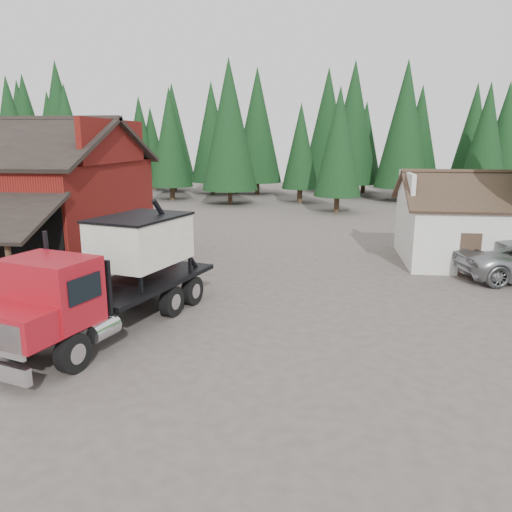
# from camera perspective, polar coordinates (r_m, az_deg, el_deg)

# --- Properties ---
(ground) EXTENTS (120.00, 120.00, 0.00)m
(ground) POSITION_cam_1_polar(r_m,az_deg,el_deg) (15.15, -11.98, -10.78)
(ground) COLOR #4F453E
(ground) RESTS_ON ground
(red_barn) EXTENTS (12.80, 13.63, 7.18)m
(red_barn) POSITION_cam_1_polar(r_m,az_deg,el_deg) (28.07, -26.91, 4.82)
(red_barn) COLOR maroon
(red_barn) RESTS_ON ground
(farmhouse) EXTENTS (8.60, 6.42, 4.65)m
(farmhouse) POSITION_cam_1_polar(r_m,az_deg,el_deg) (27.58, 24.76, 2.75)
(farmhouse) COLOR silver
(farmhouse) RESTS_ON ground
(conifer_backdrop) EXTENTS (76.00, 16.00, 16.00)m
(conifer_backdrop) POSITION_cam_1_polar(r_m,az_deg,el_deg) (55.54, 2.66, 6.87)
(conifer_backdrop) COLOR black
(conifer_backdrop) RESTS_ON ground
(near_pine_a) EXTENTS (4.40, 4.40, 11.40)m
(near_pine_a) POSITION_cam_1_polar(r_m,az_deg,el_deg) (49.02, -26.16, 12.23)
(near_pine_a) COLOR #382619
(near_pine_a) RESTS_ON ground
(near_pine_b) EXTENTS (3.96, 3.96, 10.40)m
(near_pine_b) POSITION_cam_1_polar(r_m,az_deg,el_deg) (43.01, 9.45, 12.74)
(near_pine_b) COLOR #382619
(near_pine_b) RESTS_ON ground
(near_pine_d) EXTENTS (5.28, 5.28, 13.40)m
(near_pine_d) POSITION_cam_1_polar(r_m,az_deg,el_deg) (47.84, -3.07, 14.73)
(near_pine_d) COLOR #382619
(near_pine_d) RESTS_ON ground
(feed_truck) EXTENTS (4.80, 9.36, 4.09)m
(feed_truck) POSITION_cam_1_polar(r_m,az_deg,el_deg) (16.68, -16.06, -1.83)
(feed_truck) COLOR black
(feed_truck) RESTS_ON ground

